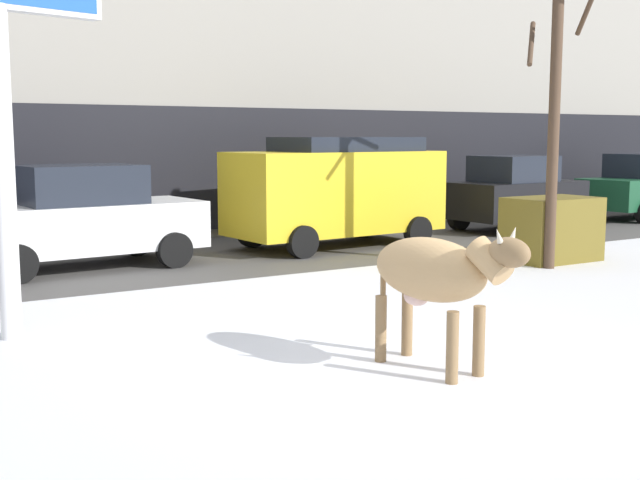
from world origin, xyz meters
The scene contains 10 objects.
ground_plane centered at (0.00, 0.00, 0.00)m, with size 120.00×120.00×0.00m, color white.
road_strip centered at (0.00, 8.36, 0.00)m, with size 60.00×5.60×0.01m, color #514F4C.
cow_tan centered at (0.12, -0.11, 0.99)m, with size 0.78×1.93×1.54m.
car_white_sedan centered at (-1.15, 8.05, 0.91)m, with size 4.30×2.19×1.84m.
car_yellow_van centered at (4.24, 8.07, 1.24)m, with size 4.71×2.35×2.32m.
car_black_hatchback centered at (9.69, 8.24, 0.93)m, with size 3.60×2.10×1.86m.
pedestrian_near_billboard centered at (1.19, 11.39, 0.88)m, with size 0.36×0.24×1.73m.
pedestrian_by_cars centered at (-1.05, 11.39, 0.88)m, with size 0.36×0.24×1.73m.
bare_tree_left_lot centered at (5.95, 3.70, 2.89)m, with size 1.47×1.47×5.49m.
dumpster centered at (6.64, 4.30, 0.60)m, with size 1.70×1.10×1.20m, color brown.
Camera 1 is at (-5.02, -6.23, 2.35)m, focal length 45.25 mm.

